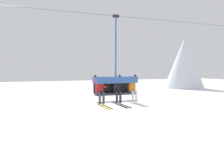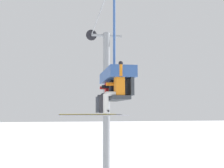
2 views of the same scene
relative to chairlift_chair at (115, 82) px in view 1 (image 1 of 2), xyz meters
The scene contains 6 objects.
mountain_peak_central 63.43m from the chairlift_chair, 48.15° to the left, with size 12.34×12.34×16.16m.
lift_cable 3.25m from the chairlift_chair, ahead, with size 17.67×0.05×0.05m.
chairlift_chair is the anchor object (origin of this frame).
skier_red 0.90m from the chairlift_chair, 165.32° to the right, with size 0.48×1.70×1.34m.
skier_black 0.38m from the chairlift_chair, 89.11° to the right, with size 0.48×1.70×1.34m.
skier_orange 0.90m from the chairlift_chair, 14.68° to the right, with size 0.48×1.70×1.34m.
Camera 1 is at (-3.59, -10.26, 6.02)m, focal length 35.00 mm.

